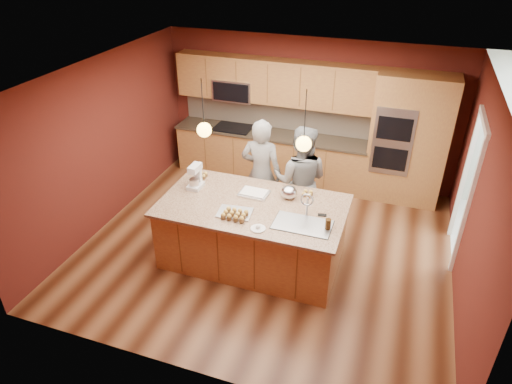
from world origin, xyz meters
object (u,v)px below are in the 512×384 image
at_px(person_left, 261,174).
at_px(stand_mixer, 195,178).
at_px(person_right, 300,181).
at_px(mixing_bowl, 289,192).
at_px(island, 254,232).

xyz_separation_m(person_left, stand_mixer, (-0.77, -0.80, 0.20)).
height_order(person_left, person_right, person_left).
xyz_separation_m(stand_mixer, mixing_bowl, (1.40, 0.15, -0.07)).
relative_size(island, person_right, 1.44).
bearing_deg(stand_mixer, person_right, 30.85).
distance_m(person_right, mixing_bowl, 0.66).
height_order(person_right, mixing_bowl, person_right).
height_order(island, stand_mixer, island).
relative_size(island, person_left, 1.42).
xyz_separation_m(person_right, mixing_bowl, (-0.01, -0.65, 0.15)).
bearing_deg(person_left, mixing_bowl, 134.24).
relative_size(person_right, mixing_bowl, 7.80).
height_order(island, mixing_bowl, island).
relative_size(person_right, stand_mixer, 4.94).
distance_m(island, stand_mixer, 1.18).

